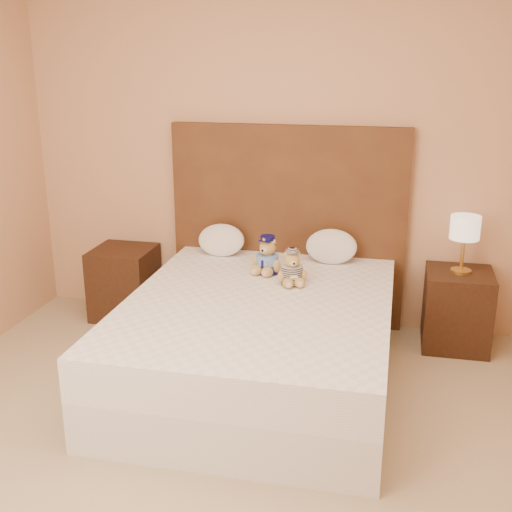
{
  "coord_description": "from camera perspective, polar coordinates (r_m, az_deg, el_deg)",
  "views": [
    {
      "loc": [
        0.79,
        -2.37,
        2.0
      ],
      "look_at": [
        -0.07,
        1.45,
        0.75
      ],
      "focal_mm": 45.0,
      "sensor_mm": 36.0,
      "label": 1
    }
  ],
  "objects": [
    {
      "name": "room_walls",
      "position": [
        2.95,
        -2.95,
        13.97
      ],
      "size": [
        4.04,
        4.52,
        2.72
      ],
      "color": "tan",
      "rests_on": "ground"
    },
    {
      "name": "lamp",
      "position": [
        4.55,
        18.08,
        2.17
      ],
      "size": [
        0.2,
        0.2,
        0.4
      ],
      "color": "gold",
      "rests_on": "nightstand_right"
    },
    {
      "name": "pillow_left",
      "position": [
        4.77,
        -3.11,
        1.55
      ],
      "size": [
        0.35,
        0.23,
        0.25
      ],
      "primitive_type": "ellipsoid",
      "color": "white",
      "rests_on": "bed"
    },
    {
      "name": "headboard",
      "position": [
        4.82,
        2.81,
        2.67
      ],
      "size": [
        1.75,
        0.08,
        1.5
      ],
      "primitive_type": "cube",
      "color": "#533319",
      "rests_on": "ground"
    },
    {
      "name": "nightstand_right",
      "position": [
        4.72,
        17.42,
        -4.54
      ],
      "size": [
        0.45,
        0.45,
        0.55
      ],
      "primitive_type": "cube",
      "color": "#351D10",
      "rests_on": "ground"
    },
    {
      "name": "nightstand_left",
      "position": [
        5.12,
        -11.6,
        -2.32
      ],
      "size": [
        0.45,
        0.45,
        0.55
      ],
      "primitive_type": "cube",
      "color": "#351D10",
      "rests_on": "ground"
    },
    {
      "name": "ground",
      "position": [
        3.2,
        -4.74,
        -20.99
      ],
      "size": [
        4.0,
        4.5,
        0.0
      ],
      "primitive_type": "cube",
      "color": "tan",
      "rests_on": "ground"
    },
    {
      "name": "bed",
      "position": [
        4.05,
        0.22,
        -7.51
      ],
      "size": [
        1.6,
        2.0,
        0.55
      ],
      "color": "white",
      "rests_on": "ground"
    },
    {
      "name": "pillow_right",
      "position": [
        4.62,
        6.72,
        0.99
      ],
      "size": [
        0.37,
        0.24,
        0.26
      ],
      "primitive_type": "ellipsoid",
      "color": "white",
      "rests_on": "bed"
    },
    {
      "name": "teddy_police",
      "position": [
        4.36,
        1.03,
        0.11
      ],
      "size": [
        0.28,
        0.28,
        0.26
      ],
      "primitive_type": null,
      "rotation": [
        0.0,
        0.0,
        -0.32
      ],
      "color": "#A68140",
      "rests_on": "bed"
    },
    {
      "name": "teddy_prisoner",
      "position": [
        4.16,
        3.22,
        -1.02
      ],
      "size": [
        0.26,
        0.26,
        0.23
      ],
      "primitive_type": null,
      "rotation": [
        0.0,
        0.0,
        0.37
      ],
      "color": "#A68140",
      "rests_on": "bed"
    }
  ]
}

